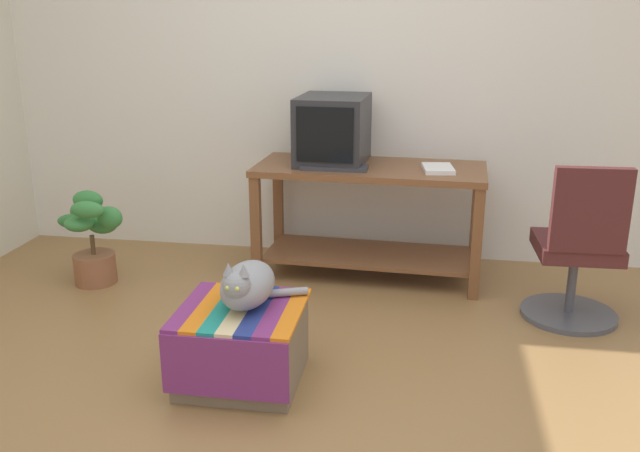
# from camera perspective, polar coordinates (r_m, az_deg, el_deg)

# --- Properties ---
(ground_plane) EXTENTS (14.00, 14.00, 0.00)m
(ground_plane) POSITION_cam_1_polar(r_m,az_deg,el_deg) (3.03, -2.61, -14.88)
(ground_plane) COLOR olive
(back_wall) EXTENTS (8.00, 0.10, 2.60)m
(back_wall) POSITION_cam_1_polar(r_m,az_deg,el_deg) (4.59, 2.48, 13.50)
(back_wall) COLOR silver
(back_wall) RESTS_ON ground_plane
(desk) EXTENTS (1.43, 0.67, 0.71)m
(desk) POSITION_cam_1_polar(r_m,az_deg,el_deg) (4.27, 4.15, 2.06)
(desk) COLOR brown
(desk) RESTS_ON ground_plane
(tv_monitor) EXTENTS (0.44, 0.54, 0.42)m
(tv_monitor) POSITION_cam_1_polar(r_m,az_deg,el_deg) (4.26, 1.08, 8.02)
(tv_monitor) COLOR #28282B
(tv_monitor) RESTS_ON desk
(keyboard) EXTENTS (0.40, 0.15, 0.02)m
(keyboard) POSITION_cam_1_polar(r_m,az_deg,el_deg) (4.11, 1.22, 4.94)
(keyboard) COLOR #333338
(keyboard) RESTS_ON desk
(book) EXTENTS (0.20, 0.27, 0.03)m
(book) POSITION_cam_1_polar(r_m,az_deg,el_deg) (4.13, 9.87, 4.77)
(book) COLOR white
(book) RESTS_ON desk
(ottoman_with_blanket) EXTENTS (0.55, 0.55, 0.36)m
(ottoman_with_blanket) POSITION_cam_1_polar(r_m,az_deg,el_deg) (3.15, -6.58, -9.82)
(ottoman_with_blanket) COLOR #7A664C
(ottoman_with_blanket) RESTS_ON ground_plane
(cat) EXTENTS (0.37, 0.40, 0.25)m
(cat) POSITION_cam_1_polar(r_m,az_deg,el_deg) (3.05, -6.13, -4.93)
(cat) COLOR gray
(cat) RESTS_ON ottoman_with_blanket
(potted_plant) EXTENTS (0.42, 0.32, 0.57)m
(potted_plant) POSITION_cam_1_polar(r_m,az_deg,el_deg) (4.41, -18.56, -1.03)
(potted_plant) COLOR brown
(potted_plant) RESTS_ON ground_plane
(office_chair) EXTENTS (0.52, 0.52, 0.89)m
(office_chair) POSITION_cam_1_polar(r_m,az_deg,el_deg) (3.87, 20.83, -2.26)
(office_chair) COLOR #4C4C51
(office_chair) RESTS_ON ground_plane
(pen) EXTENTS (0.14, 0.05, 0.01)m
(pen) POSITION_cam_1_polar(r_m,az_deg,el_deg) (4.22, 10.21, 4.88)
(pen) COLOR #2351B2
(pen) RESTS_ON desk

